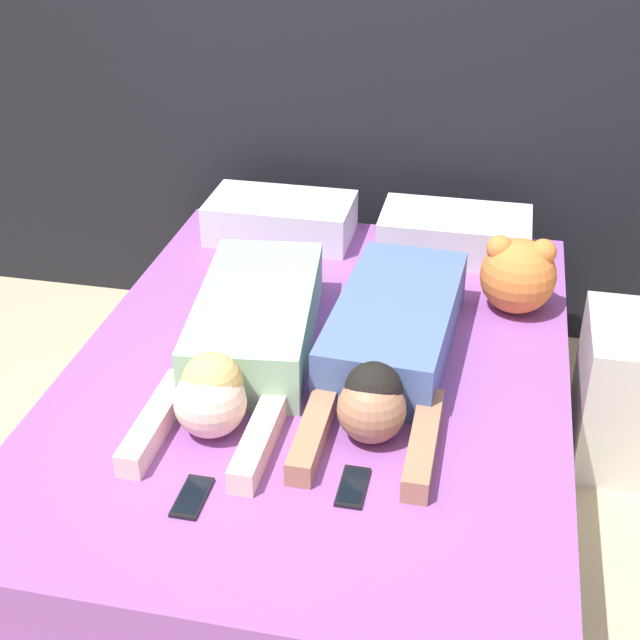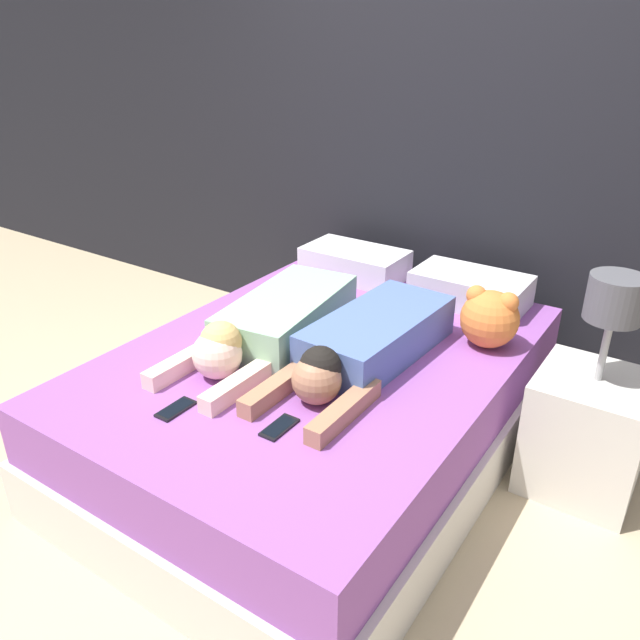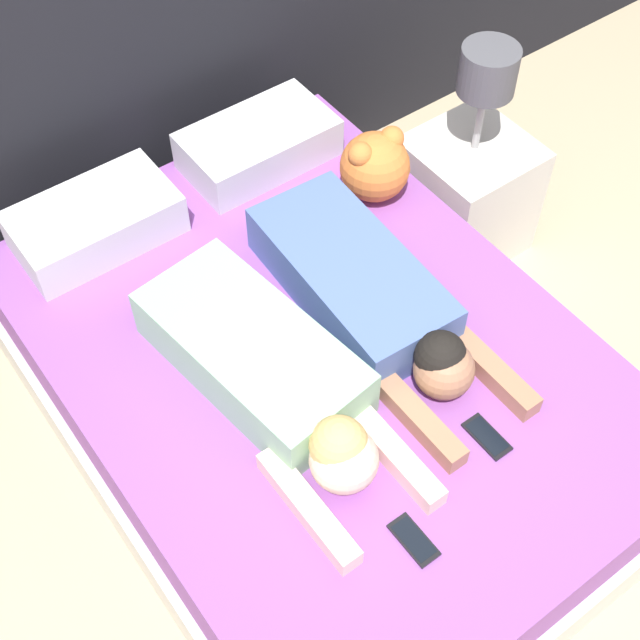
{
  "view_description": "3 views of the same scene",
  "coord_description": "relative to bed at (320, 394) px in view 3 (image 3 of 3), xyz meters",
  "views": [
    {
      "loc": [
        0.49,
        -2.29,
        2.07
      ],
      "look_at": [
        0.0,
        0.0,
        0.68
      ],
      "focal_mm": 50.0,
      "sensor_mm": 36.0,
      "label": 1
    },
    {
      "loc": [
        1.35,
        -2.01,
        1.83
      ],
      "look_at": [
        0.0,
        0.0,
        0.68
      ],
      "focal_mm": 35.0,
      "sensor_mm": 36.0,
      "label": 2
    },
    {
      "loc": [
        -1.01,
        -1.37,
        2.86
      ],
      "look_at": [
        0.0,
        0.0,
        0.68
      ],
      "focal_mm": 50.0,
      "sensor_mm": 36.0,
      "label": 3
    }
  ],
  "objects": [
    {
      "name": "ground_plane",
      "position": [
        0.0,
        0.0,
        -0.26
      ],
      "size": [
        12.0,
        12.0,
        0.0
      ],
      "primitive_type": "plane",
      "color": "tan"
    },
    {
      "name": "nightstand",
      "position": [
        1.07,
        0.43,
        0.05
      ],
      "size": [
        0.45,
        0.45,
        0.98
      ],
      "color": "beige",
      "rests_on": "ground_plane"
    },
    {
      "name": "person_right",
      "position": [
        0.22,
        0.01,
        0.36
      ],
      "size": [
        0.39,
        1.11,
        0.22
      ],
      "color": "#4C66A5",
      "rests_on": "bed"
    },
    {
      "name": "person_left",
      "position": [
        -0.22,
        -0.06,
        0.36
      ],
      "size": [
        0.45,
        1.11,
        0.23
      ],
      "color": "#8CBF99",
      "rests_on": "bed"
    },
    {
      "name": "plush_toy",
      "position": [
        0.59,
        0.46,
        0.41
      ],
      "size": [
        0.26,
        0.26,
        0.27
      ],
      "color": "orange",
      "rests_on": "bed"
    },
    {
      "name": "cell_phone_right",
      "position": [
        0.21,
        -0.57,
        0.27
      ],
      "size": [
        0.07,
        0.16,
        0.01
      ],
      "color": "black",
      "rests_on": "bed"
    },
    {
      "name": "cell_phone_left",
      "position": [
        -0.18,
        -0.69,
        0.27
      ],
      "size": [
        0.07,
        0.16,
        0.01
      ],
      "color": "black",
      "rests_on": "bed"
    },
    {
      "name": "pillow_head_right",
      "position": [
        0.35,
        0.86,
        0.35
      ],
      "size": [
        0.57,
        0.32,
        0.16
      ],
      "color": "silver",
      "rests_on": "bed"
    },
    {
      "name": "bed",
      "position": [
        0.0,
        0.0,
        0.0
      ],
      "size": [
        1.59,
        2.17,
        0.53
      ],
      "color": "beige",
      "rests_on": "ground_plane"
    },
    {
      "name": "pillow_head_left",
      "position": [
        -0.35,
        0.86,
        0.35
      ],
      "size": [
        0.57,
        0.32,
        0.16
      ],
      "color": "silver",
      "rests_on": "bed"
    }
  ]
}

